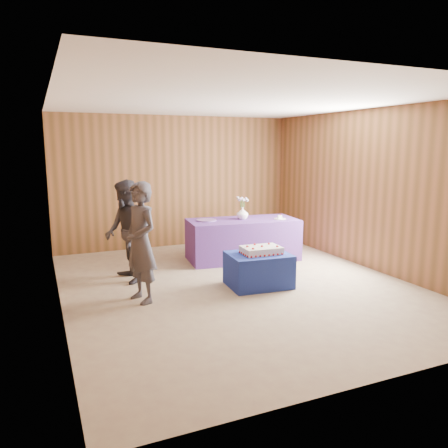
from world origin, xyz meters
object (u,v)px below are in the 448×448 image
serving_table (243,239)px  vase (242,213)px  guest_left (141,243)px  guest_right (127,232)px  sheet_cake (261,250)px  cake_table (258,270)px

serving_table → vase: size_ratio=8.98×
guest_left → vase: bearing=106.3°
guest_right → guest_left: bearing=-4.8°
sheet_cake → guest_left: guest_left is taller
vase → serving_table: bearing=-103.7°
sheet_cake → vase: size_ratio=2.76×
vase → guest_left: (-2.23, -1.51, -0.05)m
vase → guest_left: bearing=-145.9°
sheet_cake → guest_left: (-1.79, 0.05, 0.26)m
cake_table → guest_right: 2.09m
cake_table → vase: size_ratio=4.04×
serving_table → vase: 0.49m
serving_table → vase: (0.01, 0.04, 0.49)m
vase → guest_right: size_ratio=0.14×
cake_table → vase: vase is taller
vase → guest_right: bearing=-165.8°
cake_table → sheet_cake: (0.04, -0.01, 0.30)m
guest_left → guest_right: size_ratio=1.03×
serving_table → vase: vase is taller
serving_table → guest_right: guest_right is taller
cake_table → guest_left: size_ratio=0.55×
cake_table → sheet_cake: 0.30m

